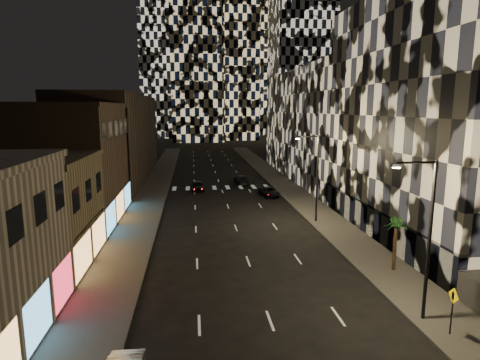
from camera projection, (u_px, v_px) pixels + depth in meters
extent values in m
cube|color=#47443F|center=(154.00, 189.00, 59.65)|extent=(4.00, 120.00, 0.15)
cube|color=#47443F|center=(285.00, 186.00, 61.97)|extent=(4.00, 120.00, 0.15)
cube|color=#4C4C47|center=(168.00, 188.00, 59.89)|extent=(0.20, 120.00, 0.15)
cube|color=#4C4C47|center=(272.00, 186.00, 61.73)|extent=(0.20, 120.00, 0.15)
cube|color=olive|center=(20.00, 215.00, 29.80)|extent=(10.00, 10.00, 8.00)
cube|color=brown|center=(69.00, 165.00, 41.66)|extent=(10.00, 15.00, 12.00)
cube|color=brown|center=(116.00, 138.00, 67.39)|extent=(10.00, 40.00, 14.00)
cube|color=#232326|center=(460.00, 118.00, 36.28)|extent=(16.00, 25.00, 22.00)
cube|color=#383838|center=(373.00, 222.00, 37.07)|extent=(0.60, 25.00, 3.00)
cube|color=#232326|center=(334.00, 125.00, 68.40)|extent=(16.00, 40.00, 18.00)
cube|color=black|center=(196.00, 5.00, 140.16)|extent=(18.00, 18.00, 95.00)
cylinder|color=black|center=(429.00, 242.00, 21.91)|extent=(0.20, 0.20, 9.00)
cylinder|color=black|center=(417.00, 163.00, 21.00)|extent=(2.20, 0.14, 0.14)
cube|color=black|center=(397.00, 165.00, 20.89)|extent=(0.50, 0.25, 0.18)
cube|color=#FFEAB2|center=(396.00, 168.00, 20.92)|extent=(0.35, 0.18, 0.06)
cylinder|color=black|center=(317.00, 179.00, 41.45)|extent=(0.20, 0.20, 9.00)
cylinder|color=black|center=(308.00, 136.00, 40.55)|extent=(2.20, 0.14, 0.14)
cube|color=black|center=(298.00, 138.00, 40.44)|extent=(0.50, 0.25, 0.18)
cube|color=#FFEAB2|center=(298.00, 139.00, 40.46)|extent=(0.35, 0.18, 0.06)
imported|color=black|center=(198.00, 186.00, 58.30)|extent=(1.97, 4.27, 1.42)
imported|color=black|center=(242.00, 180.00, 63.49)|extent=(2.20, 4.98, 1.42)
imported|color=black|center=(269.00, 192.00, 54.73)|extent=(2.60, 4.63, 1.22)
cylinder|color=black|center=(452.00, 312.00, 20.89)|extent=(0.08, 0.08, 2.44)
cube|color=#EAB800|center=(454.00, 296.00, 20.72)|extent=(0.11, 0.86, 0.86)
cube|color=black|center=(453.00, 296.00, 20.72)|extent=(0.04, 0.22, 0.39)
cylinder|color=#47331E|center=(395.00, 247.00, 29.26)|extent=(0.25, 0.25, 3.39)
sphere|color=#1A4A1B|center=(396.00, 223.00, 28.93)|extent=(0.74, 0.74, 0.74)
cone|color=#1A4A1B|center=(400.00, 224.00, 28.97)|extent=(1.47, 0.30, 0.89)
cone|color=#1A4A1B|center=(397.00, 223.00, 29.16)|extent=(1.15, 1.33, 0.89)
cone|color=#1A4A1B|center=(394.00, 223.00, 29.18)|extent=(0.62, 1.50, 0.89)
cone|color=#1A4A1B|center=(393.00, 223.00, 29.02)|extent=(1.45, 0.90, 0.89)
cone|color=#1A4A1B|center=(394.00, 224.00, 28.80)|extent=(1.45, 0.90, 0.89)
cone|color=#1A4A1B|center=(397.00, 225.00, 28.68)|extent=(0.61, 1.50, 0.89)
cone|color=#1A4A1B|center=(400.00, 224.00, 28.76)|extent=(1.15, 1.33, 0.89)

